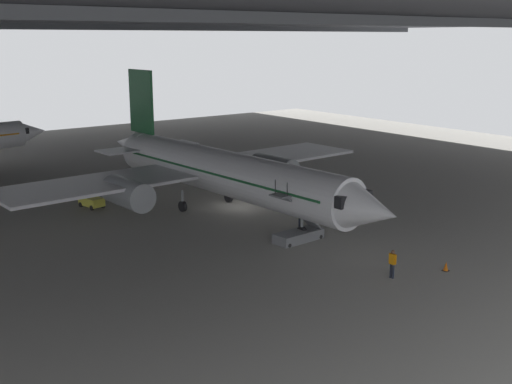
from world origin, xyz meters
name	(u,v)px	position (x,y,z in m)	size (l,w,h in m)	color
ground_plane	(237,207)	(0.00, 0.00, 0.00)	(110.00, 110.00, 0.00)	gray
hangar_structure	(150,14)	(-0.10, 13.76, 16.18)	(121.00, 99.00, 16.82)	#4C4F54
airplane_main	(220,172)	(-1.81, -0.22, 3.39)	(34.08, 35.35, 11.12)	white
boarding_stairs	(298,231)	(-1.94, -10.06, 0.73)	(4.19, 1.67, 4.59)	slate
crew_worker_near_nose	(392,262)	(-2.23, -18.92, 1.02)	(0.25, 0.55, 1.77)	#232838
crew_worker_by_stairs	(301,217)	(0.15, -7.99, 0.96)	(0.38, 0.48, 1.68)	#232838
traffic_cone_orange	(446,266)	(1.34, -20.18, 0.29)	(0.36, 0.36, 0.60)	black
baggage_tug	(92,202)	(-9.73, 7.48, 0.53)	(1.64, 2.39, 0.90)	yellow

